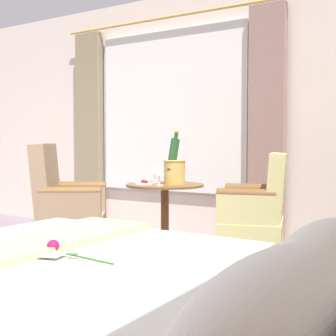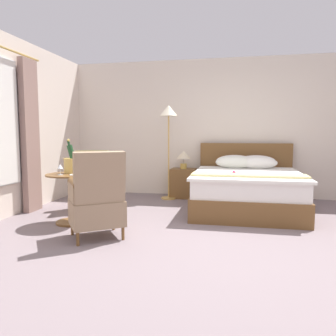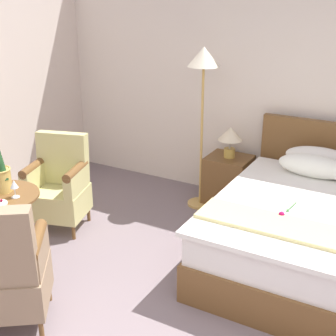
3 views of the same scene
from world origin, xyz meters
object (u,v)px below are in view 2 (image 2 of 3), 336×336
(bed, at_px, (246,188))
(armchair_by_window, at_px, (91,183))
(floor_lamp_brass, at_px, (169,121))
(bedside_lamp, at_px, (184,156))
(wine_glass_near_edge, at_px, (83,166))
(nightstand, at_px, (183,183))
(champagne_bucket, at_px, (71,163))
(armchair_facing_bed, at_px, (97,200))
(side_table_round, at_px, (72,195))
(wine_glass_near_bucket, at_px, (60,167))
(snack_plate, at_px, (76,174))

(bed, xyz_separation_m, armchair_by_window, (-2.48, -0.56, 0.09))
(bed, height_order, floor_lamp_brass, floor_lamp_brass)
(bedside_lamp, bearing_deg, wine_glass_near_edge, -116.62)
(nightstand, relative_size, floor_lamp_brass, 0.32)
(champagne_bucket, height_order, armchair_by_window, champagne_bucket)
(armchair_by_window, xyz_separation_m, armchair_facing_bed, (0.71, -1.39, 0.01))
(side_table_round, xyz_separation_m, champagne_bucket, (-0.04, 0.07, 0.43))
(bedside_lamp, bearing_deg, bed, -34.04)
(nightstand, bearing_deg, armchair_facing_bed, -102.30)
(bed, distance_m, bedside_lamp, 1.49)
(wine_glass_near_edge, height_order, armchair_facing_bed, armchair_facing_bed)
(floor_lamp_brass, distance_m, wine_glass_near_bucket, 2.47)
(bed, xyz_separation_m, wine_glass_near_edge, (-2.24, -1.33, 0.45))
(bed, distance_m, wine_glass_near_edge, 2.64)
(bedside_lamp, bearing_deg, side_table_round, -119.42)
(armchair_facing_bed, bearing_deg, snack_plate, 138.39)
(bed, xyz_separation_m, side_table_round, (-2.40, -1.37, 0.05))
(side_table_round, height_order, armchair_facing_bed, armchair_facing_bed)
(nightstand, relative_size, wine_glass_near_edge, 3.62)
(bed, xyz_separation_m, snack_plate, (-2.26, -1.50, 0.35))
(bedside_lamp, xyz_separation_m, wine_glass_near_bucket, (-1.30, -2.32, -0.01))
(nightstand, bearing_deg, floor_lamp_brass, -142.80)
(bed, xyz_separation_m, champagne_bucket, (-2.43, -1.30, 0.48))
(nightstand, distance_m, side_table_round, 2.49)
(bed, distance_m, nightstand, 1.42)
(champagne_bucket, distance_m, wine_glass_near_edge, 0.20)
(bed, height_order, wine_glass_near_bucket, bed)
(champagne_bucket, distance_m, armchair_facing_bed, 1.00)
(floor_lamp_brass, distance_m, champagne_bucket, 2.25)
(floor_lamp_brass, bearing_deg, armchair_facing_bed, -97.63)
(bed, relative_size, bedside_lamp, 6.10)
(side_table_round, bearing_deg, bed, 29.82)
(bedside_lamp, distance_m, side_table_round, 2.52)
(bed, height_order, wine_glass_near_edge, bed)
(side_table_round, height_order, armchair_by_window, armchair_by_window)
(armchair_facing_bed, bearing_deg, wine_glass_near_bucket, 149.39)
(floor_lamp_brass, xyz_separation_m, wine_glass_near_edge, (-0.81, -1.93, -0.68))
(bedside_lamp, xyz_separation_m, wine_glass_near_edge, (-1.06, -2.12, -0.01))
(floor_lamp_brass, bearing_deg, bedside_lamp, 37.20)
(champagne_bucket, bearing_deg, side_table_round, -61.94)
(side_table_round, relative_size, snack_plate, 4.35)
(armchair_facing_bed, bearing_deg, side_table_round, 137.73)
(wine_glass_near_edge, bearing_deg, bed, 30.73)
(bedside_lamp, height_order, armchair_by_window, armchair_by_window)
(side_table_round, bearing_deg, champagne_bucket, 118.06)
(wine_glass_near_bucket, xyz_separation_m, armchair_facing_bed, (0.70, -0.41, -0.34))
(bedside_lamp, height_order, side_table_round, bedside_lamp)
(floor_lamp_brass, height_order, side_table_round, floor_lamp_brass)
(floor_lamp_brass, bearing_deg, nightstand, 37.20)
(floor_lamp_brass, xyz_separation_m, side_table_round, (-0.97, -1.97, -1.08))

